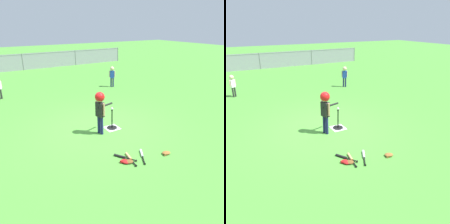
{
  "view_description": "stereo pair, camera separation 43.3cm",
  "coord_description": "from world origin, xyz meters",
  "views": [
    {
      "loc": [
        -3.01,
        -5.7,
        3.11
      ],
      "look_at": [
        0.37,
        -0.2,
        0.55
      ],
      "focal_mm": 35.91,
      "sensor_mm": 36.0,
      "label": 1
    },
    {
      "loc": [
        -2.64,
        -5.92,
        3.11
      ],
      "look_at": [
        0.37,
        -0.2,
        0.55
      ],
      "focal_mm": 35.91,
      "sensor_mm": 36.0,
      "label": 2
    }
  ],
  "objects": [
    {
      "name": "ground_plane",
      "position": [
        0.0,
        0.0,
        0.0
      ],
      "size": [
        60.0,
        60.0,
        0.0
      ],
      "primitive_type": "plane",
      "color": "#478C33"
    },
    {
      "name": "spare_bat_wood",
      "position": [
        -0.17,
        -1.91,
        0.03
      ],
      "size": [
        0.17,
        0.58,
        0.06
      ],
      "color": "#DBB266",
      "rests_on": "ground_plane"
    },
    {
      "name": "spare_bat_black",
      "position": [
        -0.31,
        -1.78,
        0.03
      ],
      "size": [
        0.37,
        0.54,
        0.06
      ],
      "color": "black",
      "rests_on": "ground_plane"
    },
    {
      "name": "batter_child",
      "position": [
        -0.12,
        -0.34,
        0.93
      ],
      "size": [
        0.64,
        0.36,
        1.31
      ],
      "color": "#191E4C",
      "rests_on": "ground_plane"
    },
    {
      "name": "spare_bat_silver",
      "position": [
        0.18,
        -1.96,
        0.03
      ],
      "size": [
        0.36,
        0.58,
        0.06
      ],
      "color": "silver",
      "rests_on": "ground_plane"
    },
    {
      "name": "fielder_deep_left",
      "position": [
        3.0,
        4.05,
        0.68
      ],
      "size": [
        0.28,
        0.22,
        1.06
      ],
      "color": "#191E4C",
      "rests_on": "ground_plane"
    },
    {
      "name": "batting_tee",
      "position": [
        0.37,
        -0.2,
        0.1
      ],
      "size": [
        0.32,
        0.32,
        0.62
      ],
      "color": "black",
      "rests_on": "ground_plane"
    },
    {
      "name": "glove_by_plate",
      "position": [
        -0.37,
        -2.0,
        0.04
      ],
      "size": [
        0.23,
        0.26,
        0.07
      ],
      "color": "#B21919",
      "rests_on": "ground_plane"
    },
    {
      "name": "glove_near_bats",
      "position": [
        -0.29,
        -2.04,
        0.04
      ],
      "size": [
        0.27,
        0.24,
        0.07
      ],
      "color": "brown",
      "rests_on": "ground_plane"
    },
    {
      "name": "outfield_fence",
      "position": [
        0.0,
        11.21,
        0.62
      ],
      "size": [
        16.06,
        0.06,
        1.15
      ],
      "color": "slate",
      "rests_on": "ground_plane"
    },
    {
      "name": "glove_tossed_aside",
      "position": [
        0.75,
        -2.24,
        0.04
      ],
      "size": [
        0.26,
        0.21,
        0.07
      ],
      "color": "brown",
      "rests_on": "ground_plane"
    },
    {
      "name": "baseball_on_tee",
      "position": [
        0.37,
        -0.2,
        0.66
      ],
      "size": [
        0.07,
        0.07,
        0.07
      ],
      "primitive_type": "sphere",
      "color": "white",
      "rests_on": "batting_tee"
    },
    {
      "name": "home_plate",
      "position": [
        0.37,
        -0.2,
        0.0
      ],
      "size": [
        0.44,
        0.44,
        0.01
      ],
      "primitive_type": "cube",
      "color": "white",
      "rests_on": "ground_plane"
    },
    {
      "name": "fielder_near_left",
      "position": [
        -2.26,
        4.88,
        0.64
      ],
      "size": [
        0.27,
        0.2,
        1.0
      ],
      "color": "#262626",
      "rests_on": "ground_plane"
    }
  ]
}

